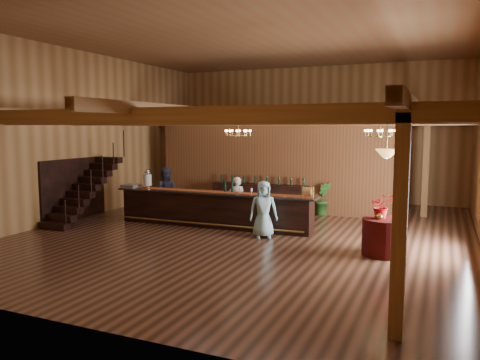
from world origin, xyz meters
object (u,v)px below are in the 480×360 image
at_px(beverage_dispenser, 147,179).
at_px(staff_second, 165,192).
at_px(chandelier_left, 238,133).
at_px(chandelier_right, 380,133).
at_px(raffle_drum, 308,191).
at_px(backbar_shelf, 261,198).
at_px(tasting_bar, 214,209).
at_px(round_table, 384,237).
at_px(floor_plant, 323,199).
at_px(pendant_lamp, 387,153).
at_px(bartender, 237,200).
at_px(guest, 263,209).

height_order(beverage_dispenser, staff_second, staff_second).
xyz_separation_m(chandelier_left, chandelier_right, (4.22, -0.30, 0.02)).
xyz_separation_m(raffle_drum, backbar_shelf, (-2.51, 2.95, -0.74)).
height_order(tasting_bar, chandelier_right, chandelier_right).
distance_m(raffle_drum, round_table, 2.68).
distance_m(tasting_bar, floor_plant, 4.11).
bearing_deg(beverage_dispenser, pendant_lamp, -9.55).
bearing_deg(staff_second, tasting_bar, 141.70).
bearing_deg(floor_plant, bartender, -130.46).
bearing_deg(backbar_shelf, guest, -73.13).
xyz_separation_m(raffle_drum, pendant_lamp, (2.21, -1.29, 1.16)).
xyz_separation_m(beverage_dispenser, round_table, (7.49, -1.26, -0.91)).
xyz_separation_m(backbar_shelf, pendant_lamp, (4.73, -4.25, 1.91)).
xyz_separation_m(tasting_bar, floor_plant, (2.62, 3.17, 0.03)).
bearing_deg(tasting_bar, floor_plant, 48.97).
height_order(round_table, chandelier_left, chandelier_left).
bearing_deg(staff_second, raffle_drum, 151.65).
distance_m(beverage_dispenser, guest, 4.36).
height_order(tasting_bar, staff_second, staff_second).
distance_m(beverage_dispenser, pendant_lamp, 7.67).
xyz_separation_m(pendant_lamp, staff_second, (-7.25, 1.92, -1.56)).
distance_m(tasting_bar, raffle_drum, 3.00).
height_order(beverage_dispenser, round_table, beverage_dispenser).
relative_size(raffle_drum, round_table, 0.34).
bearing_deg(backbar_shelf, round_table, -46.98).
distance_m(tasting_bar, chandelier_right, 5.31).
bearing_deg(guest, bartender, 108.49).
bearing_deg(chandelier_left, guest, -45.06).
distance_m(beverage_dispenser, chandelier_right, 7.31).
relative_size(raffle_drum, bartender, 0.23).
bearing_deg(pendant_lamp, staff_second, 165.16).
xyz_separation_m(pendant_lamp, bartender, (-4.64, 1.93, -1.66)).
relative_size(raffle_drum, floor_plant, 0.30).
bearing_deg(guest, pendant_lamp, -36.10).
xyz_separation_m(tasting_bar, chandelier_left, (0.55, 0.61, 2.30)).
bearing_deg(chandelier_right, round_table, -77.35).
distance_m(backbar_shelf, round_table, 6.35).
bearing_deg(pendant_lamp, backbar_shelf, 138.06).
bearing_deg(chandelier_left, beverage_dispenser, -168.06).
distance_m(backbar_shelf, pendant_lamp, 6.63).
relative_size(chandelier_left, staff_second, 0.48).
bearing_deg(raffle_drum, staff_second, 172.89).
distance_m(round_table, pendant_lamp, 1.97).
bearing_deg(beverage_dispenser, round_table, -9.55).
bearing_deg(guest, raffle_drum, 10.00).
distance_m(tasting_bar, guest, 2.05).
bearing_deg(beverage_dispenser, guest, -9.70).
height_order(raffle_drum, staff_second, staff_second).
bearing_deg(floor_plant, pendant_lamp, -60.56).
xyz_separation_m(round_table, chandelier_left, (-4.57, 1.88, 2.41)).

